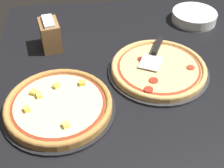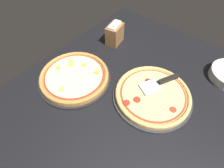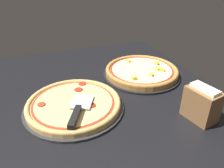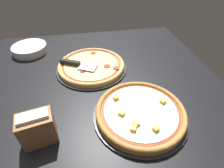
{
  "view_description": "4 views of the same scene",
  "coord_description": "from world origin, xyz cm",
  "px_view_note": "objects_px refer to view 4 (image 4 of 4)",
  "views": [
    {
      "loc": [
        -91.38,
        20.89,
        78.42
      ],
      "look_at": [
        -6.12,
        11.71,
        3.0
      ],
      "focal_mm": 50.0,
      "sensor_mm": 36.0,
      "label": 1
    },
    {
      "loc": [
        -49.81,
        -24.44,
        73.04
      ],
      "look_at": [
        -6.12,
        11.71,
        3.0
      ],
      "focal_mm": 28.0,
      "sensor_mm": 36.0,
      "label": 2
    },
    {
      "loc": [
        75.06,
        -18.29,
        51.51
      ],
      "look_at": [
        -6.12,
        11.71,
        3.0
      ],
      "focal_mm": 35.0,
      "sensor_mm": 36.0,
      "label": 3
    },
    {
      "loc": [
        5.65,
        76.3,
        57.64
      ],
      "look_at": [
        -6.12,
        11.71,
        3.0
      ],
      "focal_mm": 28.0,
      "sensor_mm": 36.0,
      "label": 4
    }
  ],
  "objects_px": {
    "serving_spatula": "(75,63)",
    "plate_stack": "(30,49)",
    "pizza_back": "(140,112)",
    "pizza_front": "(91,65)",
    "napkin_holder": "(38,128)"
  },
  "relations": [
    {
      "from": "pizza_back",
      "to": "serving_spatula",
      "type": "relative_size",
      "value": 1.72
    },
    {
      "from": "napkin_holder",
      "to": "plate_stack",
      "type": "bearing_deg",
      "value": -77.42
    },
    {
      "from": "pizza_back",
      "to": "serving_spatula",
      "type": "xyz_separation_m",
      "value": [
        0.26,
        -0.39,
        0.02
      ]
    },
    {
      "from": "pizza_back",
      "to": "plate_stack",
      "type": "relative_size",
      "value": 1.72
    },
    {
      "from": "pizza_front",
      "to": "pizza_back",
      "type": "relative_size",
      "value": 1.01
    },
    {
      "from": "pizza_back",
      "to": "napkin_holder",
      "type": "bearing_deg",
      "value": 5.73
    },
    {
      "from": "pizza_front",
      "to": "serving_spatula",
      "type": "bearing_deg",
      "value": -3.54
    },
    {
      "from": "pizza_front",
      "to": "napkin_holder",
      "type": "relative_size",
      "value": 2.79
    },
    {
      "from": "pizza_back",
      "to": "serving_spatula",
      "type": "bearing_deg",
      "value": -56.54
    },
    {
      "from": "serving_spatula",
      "to": "plate_stack",
      "type": "distance_m",
      "value": 0.38
    },
    {
      "from": "pizza_back",
      "to": "plate_stack",
      "type": "distance_m",
      "value": 0.85
    },
    {
      "from": "pizza_front",
      "to": "plate_stack",
      "type": "relative_size",
      "value": 1.74
    },
    {
      "from": "serving_spatula",
      "to": "plate_stack",
      "type": "bearing_deg",
      "value": -41.73
    },
    {
      "from": "pizza_front",
      "to": "serving_spatula",
      "type": "xyz_separation_m",
      "value": [
        0.09,
        -0.01,
        0.02
      ]
    },
    {
      "from": "plate_stack",
      "to": "pizza_front",
      "type": "bearing_deg",
      "value": 145.35
    }
  ]
}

